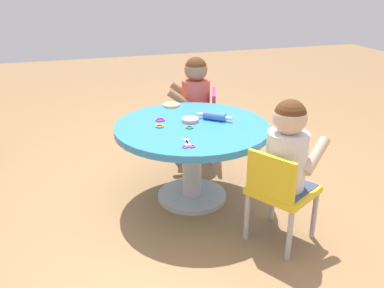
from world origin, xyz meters
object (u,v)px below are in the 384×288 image
seated_child_left (288,149)px  seated_child_right (195,92)px  rolling_pin (215,116)px  craft_scissors (188,145)px  child_chair_right (200,120)px  craft_table (192,142)px  child_chair_left (280,191)px

seated_child_left → seated_child_right: (1.17, 0.11, 0.00)m
seated_child_right → rolling_pin: size_ratio=2.71×
seated_child_right → craft_scissors: size_ratio=3.66×
seated_child_left → craft_scissors: seated_child_left is taller
seated_child_left → child_chair_right: 1.18m
child_chair_right → rolling_pin: bearing=170.4°
craft_table → rolling_pin: (0.04, -0.16, 0.14)m
child_chair_right → craft_scissors: bearing=157.6°
seated_child_right → craft_scissors: 0.97m
child_chair_right → rolling_pin: (-0.56, 0.09, 0.22)m
child_chair_left → seated_child_right: seated_child_right is taller
craft_table → craft_scissors: craft_scissors is taller
craft_table → child_chair_left: (-0.58, -0.30, -0.08)m
seated_child_left → rolling_pin: seated_child_left is taller
child_chair_left → child_chair_right: (1.18, 0.04, 0.00)m
craft_table → child_chair_left: child_chair_left is taller
seated_child_left → child_chair_right: size_ratio=0.95×
child_chair_left → child_chair_right: 1.18m
child_chair_right → rolling_pin: rolling_pin is taller
rolling_pin → child_chair_left: bearing=-167.6°
child_chair_left → seated_child_right: 1.21m
rolling_pin → seated_child_left: bearing=-164.1°
craft_table → child_chair_right: child_chair_right is taller
rolling_pin → child_chair_right: bearing=-9.6°
seated_child_right → rolling_pin: (-0.57, 0.06, -0.00)m
craft_table → craft_scissors: (-0.30, 0.12, 0.12)m
child_chair_right → seated_child_right: size_ratio=1.05×
child_chair_left → child_chair_right: bearing=2.1°
child_chair_left → seated_child_left: size_ratio=1.05×
seated_child_right → rolling_pin: seated_child_right is taller
seated_child_right → rolling_pin: 0.57m
craft_table → child_chair_left: 0.65m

